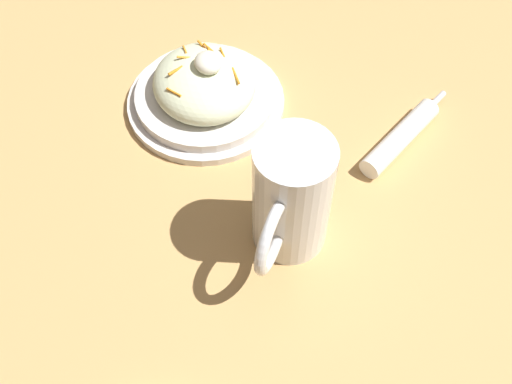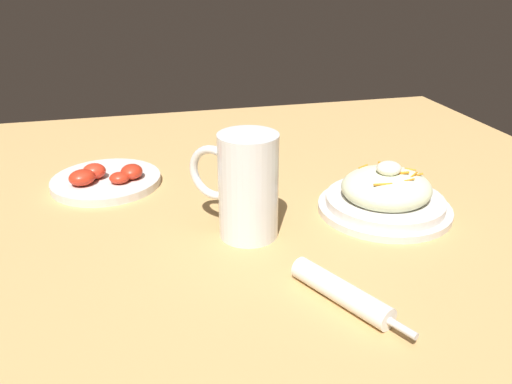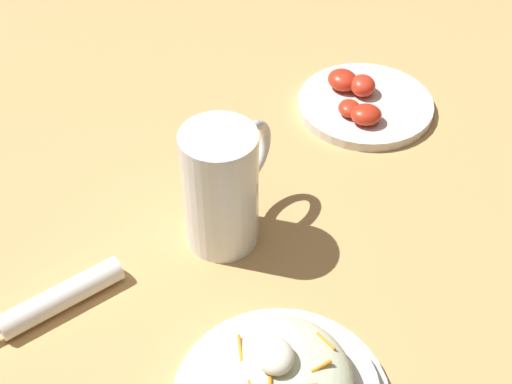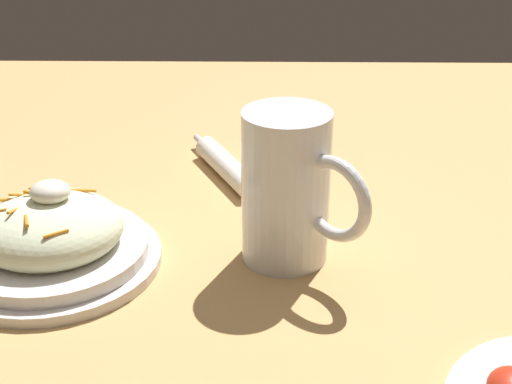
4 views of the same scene
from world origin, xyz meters
TOP-DOWN VIEW (x-y plane):
  - ground_plane at (0.00, 0.00)m, footprint 1.43×1.43m
  - salad_plate at (-0.23, -0.01)m, footprint 0.22×0.22m
  - beer_mug at (0.01, 0.00)m, footprint 0.13×0.12m
  - napkin_roll at (-0.07, 0.20)m, footprint 0.10×0.17m

SIDE VIEW (x-z plane):
  - ground_plane at x=0.00m, z-range 0.00..0.00m
  - napkin_roll at x=-0.07m, z-range 0.00..0.03m
  - salad_plate at x=-0.23m, z-range -0.02..0.08m
  - beer_mug at x=0.01m, z-range -0.01..0.15m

